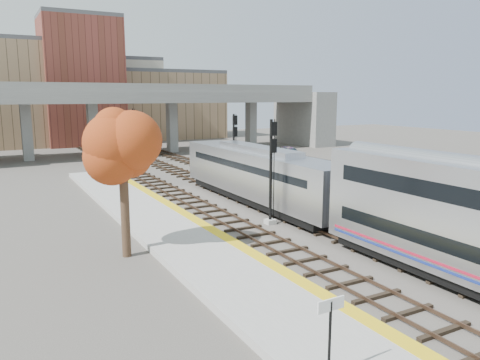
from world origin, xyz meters
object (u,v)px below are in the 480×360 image
locomotive (258,174)px  car_a (270,160)px  tree (122,145)px  signal_mast_near (271,175)px  car_c (291,153)px  signal_mast_far (134,137)px  signal_mast_mid (234,152)px  car_b (267,159)px

locomotive → car_a: 19.04m
tree → car_a: bearing=44.9°
locomotive → car_a: size_ratio=5.04×
signal_mast_near → tree: 9.99m
tree → locomotive: bearing=30.1°
locomotive → signal_mast_near: 5.65m
signal_mast_near → car_c: 32.23m
locomotive → signal_mast_far: 25.32m
signal_mast_far → car_a: size_ratio=1.71×
tree → car_c: 40.01m
locomotive → signal_mast_mid: signal_mast_mid is taller
tree → car_b: tree is taller
locomotive → tree: 13.89m
car_a → tree: bearing=-110.2°
locomotive → signal_mast_far: (-2.10, 25.22, 0.83)m
signal_mast_near → car_c: size_ratio=1.49×
tree → car_a: tree is taller
tree → signal_mast_near: bearing=9.5°
signal_mast_far → car_a: signal_mast_far is taller
locomotive → tree: tree is taller
car_a → signal_mast_near: bearing=-96.9°
signal_mast_near → signal_mast_mid: size_ratio=1.03×
signal_mast_near → car_a: size_ratio=1.74×
car_a → car_c: 8.07m
signal_mast_mid → car_a: 12.15m
signal_mast_near → tree: bearing=-170.5°
tree → car_c: (28.84, 27.30, -4.93)m
car_b → signal_mast_near: bearing=-154.9°
signal_mast_far → tree: size_ratio=0.86×
tree → car_b: bearing=46.1°
signal_mast_mid → car_c: bearing=40.5°
signal_mast_far → car_c: (19.28, -4.68, -2.43)m
signal_mast_mid → car_c: size_ratio=1.45×
locomotive → signal_mast_mid: bearing=75.2°
locomotive → car_c: 26.82m
car_a → car_c: size_ratio=0.86×
signal_mast_mid → car_c: (15.18, 12.97, -2.36)m
tree → car_b: 33.65m
signal_mast_mid → car_b: (9.42, 9.63, -2.47)m
signal_mast_far → locomotive: bearing=-85.2°
locomotive → signal_mast_near: bearing=-112.1°
locomotive → signal_mast_mid: (2.00, 7.57, 0.76)m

